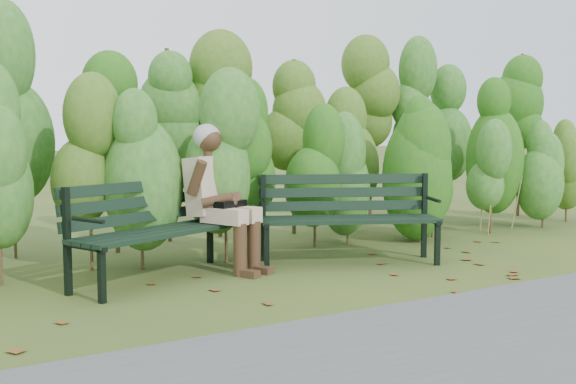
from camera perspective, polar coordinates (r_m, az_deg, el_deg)
ground at (r=5.75m, az=1.81°, el=-7.74°), size 80.00×80.00×0.00m
footpath at (r=4.15m, az=18.96°, el=-13.12°), size 60.00×2.50×0.01m
hedge_band at (r=7.24m, az=-6.19°, el=4.94°), size 11.04×1.67×2.42m
leaf_litter at (r=5.34m, az=-0.57°, el=-8.72°), size 5.60×2.21×0.01m
bench_left at (r=5.94m, az=-11.17°, el=-2.48°), size 1.79×1.18×0.86m
bench_right at (r=6.65m, az=5.04°, el=-1.56°), size 1.80×1.22×0.86m
seated_woman at (r=6.23m, az=-5.90°, el=0.22°), size 0.66×0.88×1.35m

